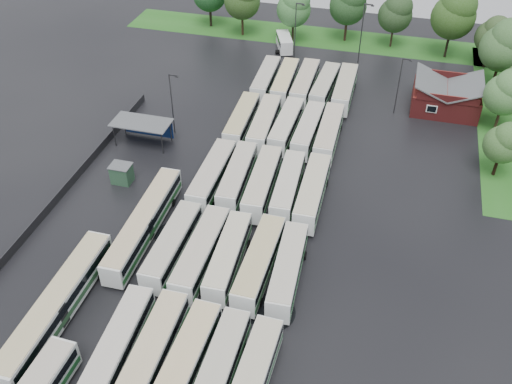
# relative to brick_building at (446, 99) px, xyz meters

# --- Properties ---
(ground) EXTENTS (160.00, 160.00, 0.00)m
(ground) POSITION_rel_brick_building_xyz_m (-24.00, -42.77, -1.87)
(ground) COLOR black
(ground) RESTS_ON ground
(brick_building) EXTENTS (10.07, 8.60, 5.39)m
(brick_building) POSITION_rel_brick_building_xyz_m (0.00, 0.00, 0.00)
(brick_building) COLOR maroon
(brick_building) RESTS_ON ground
(wash_shed) EXTENTS (8.20, 4.20, 3.58)m
(wash_shed) POSITION_rel_brick_building_xyz_m (-41.20, -20.74, 1.12)
(wash_shed) COLOR #2D2D30
(wash_shed) RESTS_ON ground
(utility_hut) EXTENTS (2.70, 2.20, 2.62)m
(utility_hut) POSITION_rel_brick_building_xyz_m (-40.20, -30.17, -0.55)
(utility_hut) COLOR #25472F
(utility_hut) RESTS_ON ground
(grass_strip_north) EXTENTS (80.00, 10.00, 0.01)m
(grass_strip_north) POSITION_rel_brick_building_xyz_m (-22.00, 22.03, -1.86)
(grass_strip_north) COLOR #225D19
(grass_strip_north) RESTS_ON ground
(grass_strip_east) EXTENTS (10.00, 50.00, 0.01)m
(grass_strip_east) POSITION_rel_brick_building_xyz_m (10.00, 0.03, -1.86)
(grass_strip_east) COLOR #225D19
(grass_strip_east) RESTS_ON ground
(west_fence) EXTENTS (0.10, 50.00, 1.20)m
(west_fence) POSITION_rel_brick_building_xyz_m (-46.20, -34.77, -1.27)
(west_fence) COLOR #2D2D30
(west_fence) RESTS_ON ground
(bus_r1c0) EXTENTS (3.13, 12.15, 3.35)m
(bus_r1c0) POSITION_rel_brick_building_xyz_m (-28.49, -54.98, -0.02)
(bus_r1c0) COLOR silver
(bus_r1c0) RESTS_ON ground
(bus_r1c1) EXTENTS (2.90, 12.65, 3.51)m
(bus_r1c1) POSITION_rel_brick_building_xyz_m (-25.11, -55.09, 0.06)
(bus_r1c1) COLOR silver
(bus_r1c1) RESTS_ON ground
(bus_r1c2) EXTENTS (2.93, 12.65, 3.51)m
(bus_r1c2) POSITION_rel_brick_building_xyz_m (-21.85, -55.47, 0.06)
(bus_r1c2) COLOR silver
(bus_r1c2) RESTS_ON ground
(bus_r1c3) EXTENTS (2.56, 12.01, 3.34)m
(bus_r1c3) POSITION_rel_brick_building_xyz_m (-18.78, -55.21, -0.03)
(bus_r1c3) COLOR silver
(bus_r1c3) RESTS_ON ground
(bus_r1c4) EXTENTS (2.84, 12.16, 3.37)m
(bus_r1c4) POSITION_rel_brick_building_xyz_m (-15.69, -55.42, -0.01)
(bus_r1c4) COLOR silver
(bus_r1c4) RESTS_ON ground
(bus_r2c0) EXTENTS (2.67, 12.22, 3.40)m
(bus_r2c0) POSITION_rel_brick_building_xyz_m (-28.60, -41.52, 0.00)
(bus_r2c0) COLOR silver
(bus_r2c0) RESTS_ON ground
(bus_r2c1) EXTENTS (2.70, 12.61, 3.51)m
(bus_r2c1) POSITION_rel_brick_building_xyz_m (-25.16, -41.81, 0.06)
(bus_r2c1) COLOR silver
(bus_r2c1) RESTS_ON ground
(bus_r2c2) EXTENTS (3.07, 12.04, 3.32)m
(bus_r2c2) POSITION_rel_brick_building_xyz_m (-22.18, -41.50, -0.04)
(bus_r2c2) COLOR silver
(bus_r2c2) RESTS_ON ground
(bus_r2c3) EXTENTS (2.85, 12.56, 3.49)m
(bus_r2c3) POSITION_rel_brick_building_xyz_m (-18.71, -41.59, 0.05)
(bus_r2c3) COLOR silver
(bus_r2c3) RESTS_ON ground
(bus_r2c4) EXTENTS (3.15, 12.15, 3.35)m
(bus_r2c4) POSITION_rel_brick_building_xyz_m (-15.59, -41.71, -0.02)
(bus_r2c4) COLOR silver
(bus_r2c4) RESTS_ON ground
(bus_r3c0) EXTENTS (2.74, 12.64, 3.51)m
(bus_r3c0) POSITION_rel_brick_building_xyz_m (-28.44, -28.27, 0.07)
(bus_r3c0) COLOR silver
(bus_r3c0) RESTS_ON ground
(bus_r3c1) EXTENTS (3.21, 12.31, 3.39)m
(bus_r3c1) POSITION_rel_brick_building_xyz_m (-25.32, -27.63, 0.00)
(bus_r3c1) COLOR silver
(bus_r3c1) RESTS_ON ground
(bus_r3c2) EXTENTS (3.23, 12.73, 3.51)m
(bus_r3c2) POSITION_rel_brick_building_xyz_m (-21.91, -28.10, 0.07)
(bus_r3c2) COLOR silver
(bus_r3c2) RESTS_ON ground
(bus_r3c3) EXTENTS (3.14, 12.13, 3.35)m
(bus_r3c3) POSITION_rel_brick_building_xyz_m (-18.69, -27.89, -0.03)
(bus_r3c3) COLOR silver
(bus_r3c3) RESTS_ON ground
(bus_r3c4) EXTENTS (2.92, 12.70, 3.52)m
(bus_r3c4) POSITION_rel_brick_building_xyz_m (-15.54, -28.25, 0.07)
(bus_r3c4) COLOR silver
(bus_r3c4) RESTS_ON ground
(bus_r4c0) EXTENTS (2.97, 12.28, 3.40)m
(bus_r4c0) POSITION_rel_brick_building_xyz_m (-28.55, -14.45, 0.00)
(bus_r4c0) COLOR silver
(bus_r4c0) RESTS_ON ground
(bus_r4c1) EXTENTS (3.23, 12.69, 3.50)m
(bus_r4c1) POSITION_rel_brick_building_xyz_m (-25.15, -14.61, 0.06)
(bus_r4c1) COLOR silver
(bus_r4c1) RESTS_ON ground
(bus_r4c2) EXTENTS (2.79, 12.14, 3.37)m
(bus_r4c2) POSITION_rel_brick_building_xyz_m (-22.01, -14.10, -0.01)
(bus_r4c2) COLOR silver
(bus_r4c2) RESTS_ON ground
(bus_r4c3) EXTENTS (2.75, 12.00, 3.33)m
(bus_r4c3) POSITION_rel_brick_building_xyz_m (-18.79, -14.37, -0.04)
(bus_r4c3) COLOR silver
(bus_r4c3) RESTS_ON ground
(bus_r4c4) EXTENTS (2.83, 12.51, 3.47)m
(bus_r4c4) POSITION_rel_brick_building_xyz_m (-15.77, -14.58, 0.04)
(bus_r4c4) COLOR silver
(bus_r4c4) RESTS_ON ground
(bus_r5c0) EXTENTS (2.96, 12.11, 3.35)m
(bus_r5c0) POSITION_rel_brick_building_xyz_m (-28.41, -1.04, -0.02)
(bus_r5c0) COLOR silver
(bus_r5c0) RESTS_ON ground
(bus_r5c1) EXTENTS (2.98, 12.14, 3.36)m
(bus_r5c1) POSITION_rel_brick_building_xyz_m (-25.20, -1.05, -0.02)
(bus_r5c1) COLOR silver
(bus_r5c1) RESTS_ON ground
(bus_r5c2) EXTENTS (2.76, 12.53, 3.48)m
(bus_r5c2) POSITION_rel_brick_building_xyz_m (-21.94, -0.92, 0.05)
(bus_r5c2) COLOR silver
(bus_r5c2) RESTS_ON ground
(bus_r5c3) EXTENTS (3.11, 12.03, 3.32)m
(bus_r5c3) POSITION_rel_brick_building_xyz_m (-18.72, -0.78, -0.04)
(bus_r5c3) COLOR silver
(bus_r5c3) RESTS_ON ground
(bus_r5c4) EXTENTS (2.84, 12.60, 3.50)m
(bus_r5c4) POSITION_rel_brick_building_xyz_m (-15.50, -1.07, 0.06)
(bus_r5c4) COLOR silver
(bus_r5c4) RESTS_ON ground
(artic_bus_west_b) EXTENTS (2.89, 17.95, 3.32)m
(artic_bus_west_b) POSITION_rel_brick_building_xyz_m (-33.13, -38.84, -0.02)
(artic_bus_west_b) COLOR silver
(artic_bus_west_b) RESTS_ON ground
(artic_bus_west_c) EXTENTS (2.67, 18.61, 3.45)m
(artic_bus_west_c) POSITION_rel_brick_building_xyz_m (-36.32, -52.40, 0.05)
(artic_bus_west_c) COLOR silver
(artic_bus_west_c) RESTS_ON ground
(minibus) EXTENTS (4.34, 6.53, 2.68)m
(minibus) POSITION_rel_brick_building_xyz_m (-28.93, 14.75, -0.38)
(minibus) COLOR white
(minibus) RESTS_ON ground
(tree_north_2) EXTENTS (6.34, 6.34, 10.51)m
(tree_north_2) POSITION_rel_brick_building_xyz_m (-28.09, 18.82, 4.89)
(tree_north_2) COLOR #34261B
(tree_north_2) RESTS_ON ground
(tree_north_3) EXTENTS (6.89, 6.89, 11.41)m
(tree_north_3) POSITION_rel_brick_building_xyz_m (-18.47, 21.76, 5.48)
(tree_north_3) COLOR #3B251B
(tree_north_3) RESTS_ON ground
(tree_north_4) EXTENTS (6.19, 6.19, 10.26)m
(tree_north_4) POSITION_rel_brick_building_xyz_m (-9.80, 21.29, 4.73)
(tree_north_4) COLOR #3B291E
(tree_north_4) RESTS_ON ground
(tree_north_5) EXTENTS (7.69, 7.69, 12.74)m
(tree_north_5) POSITION_rel_brick_building_xyz_m (0.15, 19.29, 6.33)
(tree_north_5) COLOR black
(tree_north_5) RESTS_ON ground
(tree_north_6) EXTENTS (4.95, 4.95, 8.19)m
(tree_north_6) POSITION_rel_brick_building_xyz_m (6.88, 19.40, 3.40)
(tree_north_6) COLOR black
(tree_north_6) RESTS_ON ground
(tree_east_0) EXTENTS (4.96, 4.93, 8.17)m
(tree_east_0) POSITION_rel_brick_building_xyz_m (6.81, -16.00, 3.39)
(tree_east_0) COLOR black
(tree_east_0) RESTS_ON ground
(tree_east_1) EXTENTS (5.92, 5.92, 9.81)m
(tree_east_1) POSITION_rel_brick_building_xyz_m (7.60, -4.14, 4.44)
(tree_east_1) COLOR #352618
(tree_east_1) RESTS_ON ground
(tree_east_3) EXTENTS (7.32, 7.32, 12.12)m
(tree_east_3) POSITION_rel_brick_building_xyz_m (7.81, 8.88, 5.93)
(tree_east_3) COLOR black
(tree_east_3) RESTS_ON ground
(tree_east_4) EXTENTS (5.70, 5.70, 9.44)m
(tree_east_4) POSITION_rel_brick_building_xyz_m (6.88, 16.84, 4.20)
(tree_east_4) COLOR black
(tree_east_4) RESTS_ON ground
(lamp_post_ne) EXTENTS (1.41, 0.27, 9.15)m
(lamp_post_ne) POSITION_rel_brick_building_xyz_m (-7.26, -3.23, 3.44)
(lamp_post_ne) COLOR #2D2D30
(lamp_post_ne) RESTS_ON ground
(lamp_post_nw) EXTENTS (1.45, 0.28, 9.40)m
(lamp_post_nw) POSITION_rel_brick_building_xyz_m (-37.94, -17.20, 3.59)
(lamp_post_nw) COLOR #2D2D30
(lamp_post_nw) RESTS_ON ground
(lamp_post_back_w) EXTENTS (1.56, 0.30, 10.15)m
(lamp_post_back_w) POSITION_rel_brick_building_xyz_m (-26.26, 11.72, 4.03)
(lamp_post_back_w) COLOR #2D2D30
(lamp_post_back_w) RESTS_ON ground
(lamp_post_back_e) EXTENTS (1.66, 0.32, 10.79)m
(lamp_post_back_e) POSITION_rel_brick_building_xyz_m (-14.79, 12.68, 4.40)
(lamp_post_back_e) COLOR #2D2D30
(lamp_post_back_e) RESTS_ON ground
(puddle_2) EXTENTS (4.91, 4.91, 0.01)m
(puddle_2) POSITION_rel_brick_building_xyz_m (-29.80, -38.03, -1.86)
(puddle_2) COLOR black
(puddle_2) RESTS_ON ground
(puddle_3) EXTENTS (4.99, 4.99, 0.01)m
(puddle_3) POSITION_rel_brick_building_xyz_m (-16.23, -46.14, -1.86)
(puddle_3) COLOR black
(puddle_3) RESTS_ON ground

